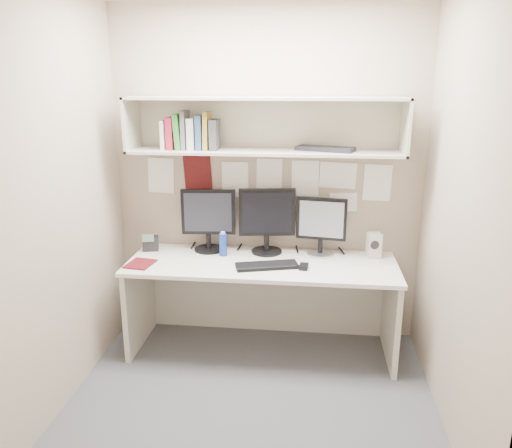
# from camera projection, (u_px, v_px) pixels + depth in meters

# --- Properties ---
(floor) EXTENTS (2.40, 2.00, 0.01)m
(floor) POSITION_uv_depth(u_px,v_px,m) (252.00, 399.00, 3.30)
(floor) COLOR #45454A
(floor) RESTS_ON ground
(wall_back) EXTENTS (2.40, 0.02, 2.60)m
(wall_back) POSITION_uv_depth(u_px,v_px,m) (267.00, 178.00, 3.90)
(wall_back) COLOR gray
(wall_back) RESTS_ON ground
(wall_front) EXTENTS (2.40, 0.02, 2.60)m
(wall_front) POSITION_uv_depth(u_px,v_px,m) (220.00, 270.00, 1.99)
(wall_front) COLOR gray
(wall_front) RESTS_ON ground
(wall_left) EXTENTS (0.02, 2.00, 2.60)m
(wall_left) POSITION_uv_depth(u_px,v_px,m) (58.00, 204.00, 3.08)
(wall_left) COLOR gray
(wall_left) RESTS_ON ground
(wall_right) EXTENTS (0.02, 2.00, 2.60)m
(wall_right) POSITION_uv_depth(u_px,v_px,m) (462.00, 215.00, 2.81)
(wall_right) COLOR gray
(wall_right) RESTS_ON ground
(desk) EXTENTS (2.00, 0.70, 0.73)m
(desk) POSITION_uv_depth(u_px,v_px,m) (262.00, 306.00, 3.82)
(desk) COLOR silver
(desk) RESTS_ON floor
(overhead_hutch) EXTENTS (2.00, 0.38, 0.40)m
(overhead_hutch) POSITION_uv_depth(u_px,v_px,m) (265.00, 125.00, 3.65)
(overhead_hutch) COLOR beige
(overhead_hutch) RESTS_ON wall_back
(pinned_papers) EXTENTS (1.92, 0.01, 0.48)m
(pinned_papers) POSITION_uv_depth(u_px,v_px,m) (267.00, 184.00, 3.91)
(pinned_papers) COLOR white
(pinned_papers) RESTS_ON wall_back
(monitor_left) EXTENTS (0.42, 0.23, 0.49)m
(monitor_left) POSITION_uv_depth(u_px,v_px,m) (208.00, 218.00, 3.91)
(monitor_left) COLOR black
(monitor_left) RESTS_ON desk
(monitor_center) EXTENTS (0.44, 0.24, 0.51)m
(monitor_center) POSITION_uv_depth(u_px,v_px,m) (267.00, 219.00, 3.86)
(monitor_center) COLOR black
(monitor_center) RESTS_ON desk
(monitor_right) EXTENTS (0.39, 0.21, 0.45)m
(monitor_right) POSITION_uv_depth(u_px,v_px,m) (321.00, 224.00, 3.82)
(monitor_right) COLOR #A5A5AA
(monitor_right) RESTS_ON desk
(keyboard) EXTENTS (0.48, 0.28, 0.02)m
(keyboard) POSITION_uv_depth(u_px,v_px,m) (267.00, 266.00, 3.61)
(keyboard) COLOR black
(keyboard) RESTS_ON desk
(mouse) EXTENTS (0.07, 0.10, 0.03)m
(mouse) POSITION_uv_depth(u_px,v_px,m) (304.00, 267.00, 3.58)
(mouse) COLOR black
(mouse) RESTS_ON desk
(speaker) EXTENTS (0.11, 0.12, 0.19)m
(speaker) POSITION_uv_depth(u_px,v_px,m) (374.00, 245.00, 3.79)
(speaker) COLOR #B5B5B1
(speaker) RESTS_ON desk
(blue_bottle) EXTENTS (0.06, 0.06, 0.19)m
(blue_bottle) POSITION_uv_depth(u_px,v_px,m) (223.00, 244.00, 3.83)
(blue_bottle) COLOR navy
(blue_bottle) RESTS_ON desk
(maroon_notebook) EXTENTS (0.21, 0.24, 0.01)m
(maroon_notebook) POSITION_uv_depth(u_px,v_px,m) (140.00, 264.00, 3.66)
(maroon_notebook) COLOR #570E13
(maroon_notebook) RESTS_ON desk
(desk_phone) EXTENTS (0.14, 0.13, 0.15)m
(desk_phone) POSITION_uv_depth(u_px,v_px,m) (151.00, 243.00, 3.96)
(desk_phone) COLOR black
(desk_phone) RESTS_ON desk
(book_stack) EXTENTS (0.42, 0.17, 0.28)m
(book_stack) POSITION_uv_depth(u_px,v_px,m) (191.00, 133.00, 3.67)
(book_stack) COLOR silver
(book_stack) RESTS_ON overhead_hutch
(hutch_tray) EXTENTS (0.45, 0.29, 0.03)m
(hutch_tray) POSITION_uv_depth(u_px,v_px,m) (325.00, 149.00, 3.62)
(hutch_tray) COLOR black
(hutch_tray) RESTS_ON overhead_hutch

